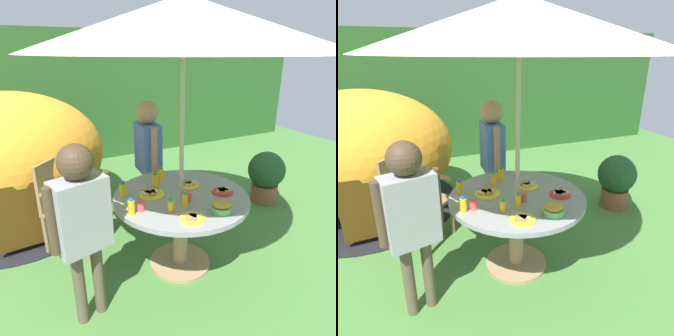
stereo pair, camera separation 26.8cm
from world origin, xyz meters
TOP-DOWN VIEW (x-y plane):
  - ground_plane at (0.00, 0.00)m, footprint 10.00×10.00m
  - hedge_backdrop at (0.00, 3.54)m, footprint 9.00×0.70m
  - garden_table at (0.00, 0.00)m, footprint 1.16×1.16m
  - patio_umbrella at (0.00, 0.00)m, footprint 2.27×2.27m
  - wooden_chair at (-0.81, 0.80)m, footprint 0.70×0.70m
  - dome_tent at (-1.26, 1.72)m, footprint 2.30×2.30m
  - potted_plant at (1.60, 0.58)m, footprint 0.47×0.47m
  - child_in_blue_shirt at (0.07, 0.84)m, footprint 0.24×0.47m
  - child_in_grey_shirt at (-0.88, -0.22)m, footprint 0.44×0.27m
  - snack_bowl at (0.13, -0.39)m, footprint 0.17×0.17m
  - plate_center_front at (0.16, 0.14)m, footprint 0.19×0.19m
  - plate_front_edge at (-0.12, -0.39)m, footprint 0.19×0.19m
  - plate_center_back at (0.34, -0.13)m, footprint 0.18×0.18m
  - plate_far_right at (-0.23, 0.12)m, footprint 0.22×0.22m
  - juice_bottle_near_left at (-0.44, 0.21)m, footprint 0.06×0.06m
  - juice_bottle_near_right at (-0.07, -0.19)m, footprint 0.04×0.04m
  - juice_bottle_far_left at (-0.01, 0.36)m, footprint 0.05×0.05m
  - juice_bottle_mid_left at (-0.21, -0.20)m, footprint 0.05×0.05m
  - juice_bottle_mid_right at (-0.12, 0.26)m, footprint 0.05×0.05m
  - juice_bottle_back_edge at (-0.49, -0.11)m, footprint 0.05×0.05m
  - cup_near at (-0.41, -0.09)m, footprint 0.06×0.06m
  - cup_far at (0.00, -0.11)m, footprint 0.06×0.06m

SIDE VIEW (x-z plane):
  - ground_plane at x=0.00m, z-range -0.02..0.00m
  - potted_plant at x=1.60m, z-range 0.04..0.71m
  - wooden_chair at x=-0.81m, z-range 0.05..0.96m
  - garden_table at x=0.00m, z-range 0.19..0.90m
  - plate_front_edge at x=-0.12m, z-range 0.70..0.73m
  - plate_center_front at x=0.16m, z-range 0.70..0.73m
  - dome_tent at x=-1.26m, z-range -0.01..1.45m
  - plate_far_right at x=-0.23m, z-range 0.70..0.74m
  - plate_center_back at x=0.34m, z-range 0.71..0.74m
  - cup_near at x=-0.41m, z-range 0.71..0.78m
  - cup_far at x=0.00m, z-range 0.71..0.78m
  - snack_bowl at x=0.13m, z-range 0.70..0.79m
  - juice_bottle_mid_left at x=-0.21m, z-range 0.70..0.81m
  - juice_bottle_near_right at x=-0.07m, z-range 0.70..0.82m
  - juice_bottle_near_left at x=-0.44m, z-range 0.70..0.83m
  - juice_bottle_back_edge at x=-0.49m, z-range 0.70..0.83m
  - juice_bottle_far_left at x=-0.01m, z-range 0.70..0.84m
  - juice_bottle_mid_right at x=-0.12m, z-range 0.70..0.84m
  - child_in_grey_shirt at x=-0.88m, z-range 0.19..1.53m
  - child_in_blue_shirt at x=0.07m, z-range 0.19..1.58m
  - hedge_backdrop at x=0.00m, z-range 0.00..2.18m
  - patio_umbrella at x=0.00m, z-range 0.92..3.14m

